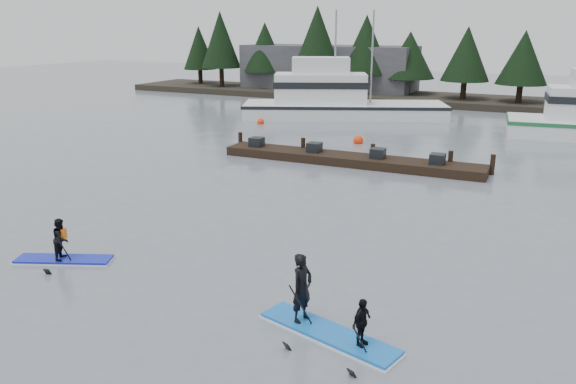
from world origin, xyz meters
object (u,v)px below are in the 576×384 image
at_px(floating_dock, 350,160).
at_px(paddleboard_duo, 323,311).
at_px(paddleboard_solo, 62,246).
at_px(fishing_boat_large, 338,109).

bearing_deg(floating_dock, paddleboard_duo, -73.35).
relative_size(floating_dock, paddleboard_solo, 4.70).
relative_size(paddleboard_solo, paddleboard_duo, 0.80).
height_order(fishing_boat_large, paddleboard_solo, fishing_boat_large).
bearing_deg(paddleboard_duo, fishing_boat_large, 125.19).
xyz_separation_m(paddleboard_solo, paddleboard_duo, (8.80, -0.38, 0.07)).
distance_m(floating_dock, paddleboard_duo, 17.08).
height_order(paddleboard_solo, paddleboard_duo, paddleboard_duo).
bearing_deg(fishing_boat_large, paddleboard_duo, -92.85).
relative_size(fishing_boat_large, paddleboard_duo, 4.39).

